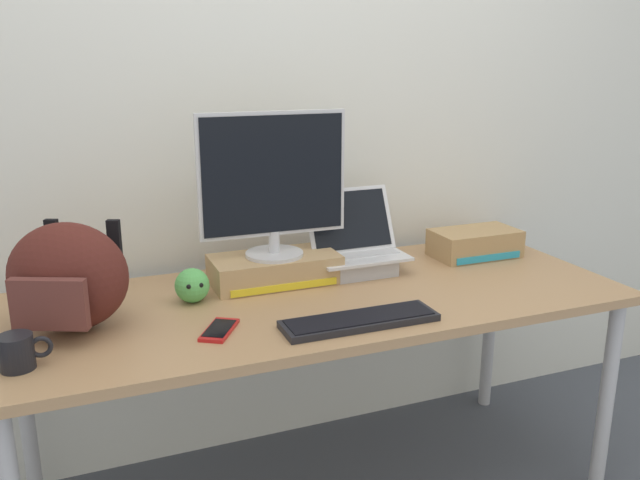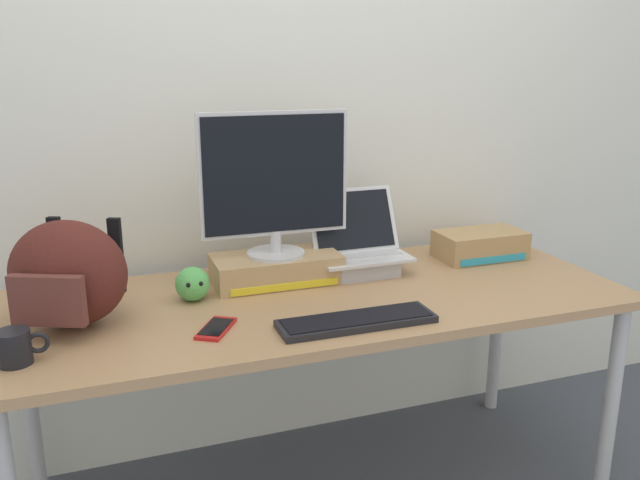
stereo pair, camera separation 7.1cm
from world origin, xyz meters
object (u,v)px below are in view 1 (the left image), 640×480
at_px(open_laptop, 356,255).
at_px(plush_toy, 192,285).
at_px(toner_box_cyan, 475,243).
at_px(external_keyboard, 360,320).
at_px(desktop_monitor, 273,183).
at_px(toner_box_yellow, 275,269).
at_px(cell_phone, 219,330).
at_px(messenger_backpack, 68,277).
at_px(coffee_mug, 18,352).

height_order(open_laptop, plush_toy, open_laptop).
bearing_deg(open_laptop, toner_box_cyan, -0.54).
height_order(external_keyboard, toner_box_cyan, toner_box_cyan).
distance_m(desktop_monitor, plush_toy, 0.41).
relative_size(toner_box_yellow, plush_toy, 3.96).
bearing_deg(desktop_monitor, cell_phone, -127.91).
distance_m(external_keyboard, plush_toy, 0.53).
bearing_deg(messenger_backpack, plush_toy, 36.72).
bearing_deg(coffee_mug, cell_phone, 4.29).
relative_size(open_laptop, coffee_mug, 2.57).
distance_m(messenger_backpack, coffee_mug, 0.27).
xyz_separation_m(open_laptop, cell_phone, (-0.57, -0.34, -0.05)).
bearing_deg(desktop_monitor, external_keyboard, -74.57).
distance_m(messenger_backpack, plush_toy, 0.37).
distance_m(open_laptop, coffee_mug, 1.14).
height_order(toner_box_yellow, plush_toy, plush_toy).
bearing_deg(toner_box_yellow, cell_phone, -128.72).
bearing_deg(messenger_backpack, toner_box_cyan, 30.46).
xyz_separation_m(toner_box_yellow, messenger_backpack, (-0.64, -0.16, 0.10)).
bearing_deg(desktop_monitor, open_laptop, 2.42).
bearing_deg(coffee_mug, plush_toy, 31.40).
distance_m(desktop_monitor, cell_phone, 0.54).
bearing_deg(desktop_monitor, plush_toy, -163.75).
height_order(coffee_mug, cell_phone, coffee_mug).
height_order(desktop_monitor, cell_phone, desktop_monitor).
xyz_separation_m(desktop_monitor, coffee_mug, (-0.77, -0.37, -0.29)).
distance_m(toner_box_yellow, plush_toy, 0.30).
distance_m(open_laptop, external_keyboard, 0.48).
relative_size(external_keyboard, plush_toy, 4.25).
height_order(open_laptop, cell_phone, open_laptop).
bearing_deg(toner_box_cyan, plush_toy, -175.38).
xyz_separation_m(toner_box_yellow, external_keyboard, (0.11, -0.43, -0.03)).
relative_size(toner_box_yellow, cell_phone, 2.52).
bearing_deg(cell_phone, toner_box_cyan, 49.73).
xyz_separation_m(cell_phone, toner_box_cyan, (1.06, 0.34, 0.04)).
distance_m(external_keyboard, cell_phone, 0.39).
relative_size(external_keyboard, messenger_backpack, 1.15).
bearing_deg(toner_box_cyan, open_laptop, 179.97).
height_order(desktop_monitor, messenger_backpack, desktop_monitor).
relative_size(messenger_backpack, toner_box_cyan, 1.22).
relative_size(open_laptop, plush_toy, 3.02).
distance_m(coffee_mug, toner_box_cyan, 1.61).
height_order(messenger_backpack, plush_toy, messenger_backpack).
bearing_deg(desktop_monitor, coffee_mug, -153.29).
relative_size(toner_box_yellow, external_keyboard, 0.93).
bearing_deg(open_laptop, toner_box_yellow, -179.22).
relative_size(open_laptop, external_keyboard, 0.71).
bearing_deg(messenger_backpack, open_laptop, 33.89).
distance_m(desktop_monitor, external_keyboard, 0.55).
xyz_separation_m(open_laptop, coffee_mug, (-1.07, -0.38, -0.01)).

